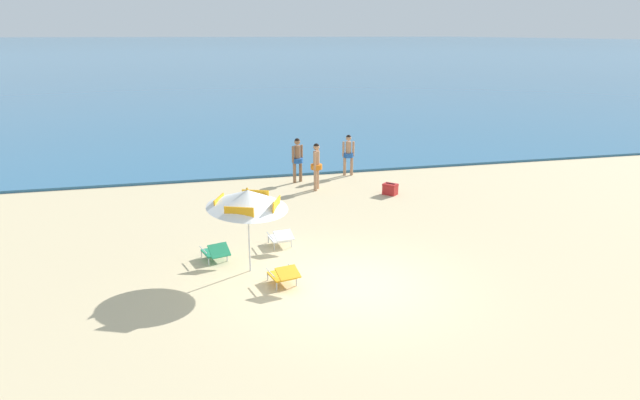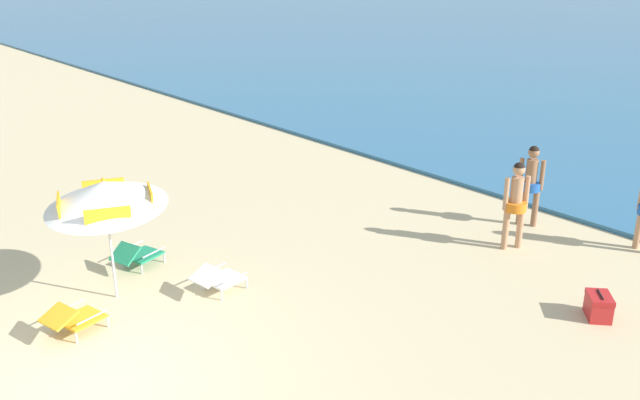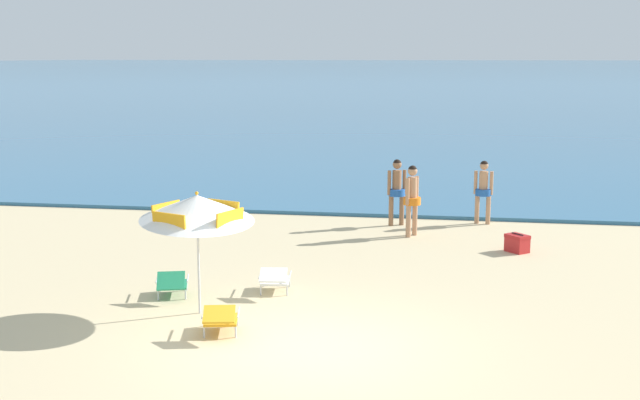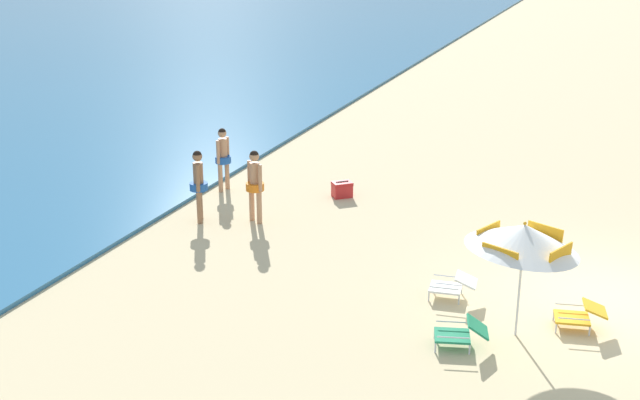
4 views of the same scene
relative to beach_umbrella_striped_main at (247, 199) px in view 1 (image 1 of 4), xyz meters
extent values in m
plane|color=#CCB78C|center=(2.21, -1.35, -1.85)|extent=(800.00, 800.00, 0.00)
cube|color=#2D668E|center=(2.21, 408.89, -1.80)|extent=(800.00, 800.00, 0.10)
cylinder|color=silver|center=(0.00, 0.00, -0.81)|extent=(0.04, 0.04, 2.07)
cone|color=white|center=(0.00, 0.00, 0.00)|extent=(2.70, 2.71, 0.62)
cube|color=orange|center=(0.27, 0.65, -0.10)|extent=(0.65, 0.30, 0.24)
cube|color=orange|center=(-0.65, 0.27, -0.10)|extent=(0.30, 0.65, 0.24)
cube|color=orange|center=(-0.27, -0.65, -0.10)|extent=(0.65, 0.30, 0.24)
cube|color=orange|center=(0.65, -0.27, -0.10)|extent=(0.30, 0.65, 0.24)
sphere|color=orange|center=(0.00, 0.00, 0.25)|extent=(0.06, 0.06, 0.06)
cube|color=#1E7F56|center=(-0.82, 0.94, -1.65)|extent=(0.67, 0.72, 0.04)
cube|color=#1E7F56|center=(-0.70, 0.54, -1.45)|extent=(0.58, 0.49, 0.27)
cylinder|color=silver|center=(-1.13, 1.15, -1.76)|extent=(0.03, 0.03, 0.18)
cylinder|color=silver|center=(-0.66, 1.28, -1.76)|extent=(0.03, 0.03, 0.18)
cylinder|color=silver|center=(-0.98, 0.60, -1.76)|extent=(0.03, 0.03, 0.18)
cylinder|color=silver|center=(-0.50, 0.74, -1.76)|extent=(0.03, 0.03, 0.18)
cylinder|color=silver|center=(-1.09, 0.86, -1.53)|extent=(0.17, 0.53, 0.02)
cylinder|color=silver|center=(-0.55, 1.02, -1.53)|extent=(0.17, 0.53, 0.02)
cube|color=gold|center=(0.64, -0.87, -1.65)|extent=(0.64, 0.70, 0.04)
cube|color=gold|center=(0.72, -1.24, -1.43)|extent=(0.57, 0.50, 0.18)
cylinder|color=silver|center=(0.34, -0.64, -1.76)|extent=(0.03, 0.03, 0.18)
cylinder|color=silver|center=(0.81, -0.54, -1.76)|extent=(0.03, 0.03, 0.18)
cylinder|color=silver|center=(0.46, -1.20, -1.76)|extent=(0.03, 0.03, 0.18)
cylinder|color=silver|center=(0.94, -1.10, -1.76)|extent=(0.03, 0.03, 0.18)
cylinder|color=silver|center=(0.36, -0.93, -1.53)|extent=(0.14, 0.53, 0.02)
cylinder|color=silver|center=(0.91, -0.81, -1.53)|extent=(0.14, 0.53, 0.02)
cube|color=white|center=(1.00, 1.52, -1.65)|extent=(0.59, 0.66, 0.04)
cube|color=white|center=(1.04, 1.14, -1.43)|extent=(0.54, 0.46, 0.19)
cylinder|color=silver|center=(0.72, 1.77, -1.76)|extent=(0.03, 0.03, 0.18)
cylinder|color=silver|center=(1.20, 1.83, -1.76)|extent=(0.03, 0.03, 0.18)
cylinder|color=silver|center=(0.79, 1.20, -1.76)|extent=(0.03, 0.03, 0.18)
cylinder|color=silver|center=(1.28, 1.26, -1.76)|extent=(0.03, 0.03, 0.18)
cylinder|color=silver|center=(0.72, 1.48, -1.53)|extent=(0.09, 0.54, 0.02)
cylinder|color=silver|center=(1.27, 1.55, -1.53)|extent=(0.09, 0.54, 0.02)
cylinder|color=tan|center=(3.34, 6.83, -1.42)|extent=(0.13, 0.13, 0.86)
cylinder|color=tan|center=(3.20, 6.56, -1.42)|extent=(0.13, 0.13, 0.86)
cylinder|color=orange|center=(3.27, 6.70, -0.97)|extent=(0.43, 0.43, 0.18)
cylinder|color=tan|center=(3.27, 6.70, -0.69)|extent=(0.24, 0.24, 0.61)
cylinder|color=tan|center=(3.37, 6.88, -0.70)|extent=(0.09, 0.09, 0.64)
cylinder|color=tan|center=(3.17, 6.51, -0.70)|extent=(0.09, 0.09, 0.64)
sphere|color=tan|center=(3.27, 6.70, -0.23)|extent=(0.23, 0.23, 0.23)
sphere|color=black|center=(3.27, 6.70, -0.20)|extent=(0.21, 0.21, 0.21)
cylinder|color=tan|center=(5.18, 8.47, -1.44)|extent=(0.12, 0.12, 0.82)
cylinder|color=tan|center=(4.89, 8.52, -1.44)|extent=(0.12, 0.12, 0.82)
cylinder|color=#1E51A3|center=(5.04, 8.49, -1.01)|extent=(0.41, 0.41, 0.17)
cylinder|color=tan|center=(5.04, 8.49, -0.73)|extent=(0.23, 0.23, 0.58)
cylinder|color=tan|center=(5.24, 8.47, -0.75)|extent=(0.09, 0.09, 0.62)
cylinder|color=tan|center=(4.83, 8.52, -0.75)|extent=(0.09, 0.09, 0.62)
sphere|color=tan|center=(5.04, 8.49, -0.30)|extent=(0.22, 0.22, 0.22)
sphere|color=black|center=(5.04, 8.49, -0.27)|extent=(0.20, 0.20, 0.20)
cylinder|color=#8C6042|center=(2.94, 8.00, -1.42)|extent=(0.12, 0.12, 0.85)
cylinder|color=#8C6042|center=(2.67, 7.87, -1.42)|extent=(0.12, 0.12, 0.85)
cylinder|color=#1E51A3|center=(2.81, 7.94, -0.98)|extent=(0.43, 0.43, 0.18)
cylinder|color=#8C6042|center=(2.81, 7.94, -0.70)|extent=(0.23, 0.23, 0.60)
cylinder|color=#8C6042|center=(3.00, 8.03, -0.71)|extent=(0.09, 0.09, 0.64)
cylinder|color=#8C6042|center=(2.62, 7.84, -0.71)|extent=(0.09, 0.09, 0.64)
sphere|color=#8C6042|center=(2.81, 7.94, -0.24)|extent=(0.23, 0.23, 0.23)
sphere|color=black|center=(2.81, 7.94, -0.22)|extent=(0.21, 0.21, 0.21)
cube|color=red|center=(5.72, 5.44, -1.69)|extent=(0.57, 0.58, 0.32)
cube|color=red|center=(5.72, 5.44, -1.49)|extent=(0.59, 0.60, 0.08)
cylinder|color=black|center=(5.72, 5.44, -1.43)|extent=(0.24, 0.27, 0.02)
camera|label=1|loc=(-1.27, -12.40, 3.76)|focal=30.68mm
camera|label=2|loc=(9.94, -4.21, 3.75)|focal=38.41mm
camera|label=3|loc=(4.25, -12.92, 2.53)|focal=45.59mm
camera|label=4|loc=(-13.55, -1.84, 5.35)|focal=47.61mm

